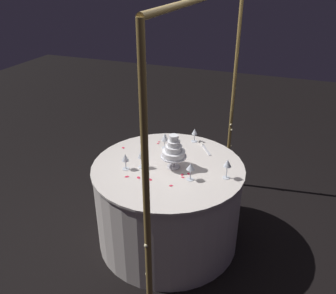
{
  "coord_description": "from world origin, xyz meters",
  "views": [
    {
      "loc": [
        2.44,
        0.92,
        2.33
      ],
      "look_at": [
        0.0,
        0.0,
        0.98
      ],
      "focal_mm": 37.64,
      "sensor_mm": 36.0,
      "label": 1
    }
  ],
  "objects_px": {
    "wine_glass_1": "(195,132)",
    "wine_glass_5": "(165,137)",
    "decorative_arch": "(207,99)",
    "wine_glass_4": "(141,155)",
    "cake_knife": "(204,147)",
    "tiered_cake": "(173,151)",
    "wine_glass_2": "(227,164)",
    "wine_glass_3": "(191,167)",
    "main_table": "(168,204)",
    "wine_glass_0": "(125,158)"
  },
  "relations": [
    {
      "from": "wine_glass_5",
      "to": "decorative_arch",
      "type": "bearing_deg",
      "value": 56.62
    },
    {
      "from": "main_table",
      "to": "wine_glass_1",
      "type": "distance_m",
      "value": 0.73
    },
    {
      "from": "main_table",
      "to": "tiered_cake",
      "type": "bearing_deg",
      "value": 84.82
    },
    {
      "from": "wine_glass_1",
      "to": "wine_glass_4",
      "type": "bearing_deg",
      "value": -23.65
    },
    {
      "from": "wine_glass_0",
      "to": "wine_glass_1",
      "type": "relative_size",
      "value": 1.06
    },
    {
      "from": "tiered_cake",
      "to": "wine_glass_4",
      "type": "xyz_separation_m",
      "value": [
        0.1,
        -0.25,
        -0.04
      ]
    },
    {
      "from": "wine_glass_5",
      "to": "cake_knife",
      "type": "xyz_separation_m",
      "value": [
        -0.14,
        0.34,
        -0.11
      ]
    },
    {
      "from": "wine_glass_1",
      "to": "wine_glass_4",
      "type": "relative_size",
      "value": 0.83
    },
    {
      "from": "wine_glass_4",
      "to": "wine_glass_5",
      "type": "distance_m",
      "value": 0.4
    },
    {
      "from": "main_table",
      "to": "tiered_cake",
      "type": "relative_size",
      "value": 4.38
    },
    {
      "from": "wine_glass_2",
      "to": "decorative_arch",
      "type": "bearing_deg",
      "value": -93.46
    },
    {
      "from": "wine_glass_1",
      "to": "decorative_arch",
      "type": "bearing_deg",
      "value": 24.15
    },
    {
      "from": "wine_glass_0",
      "to": "wine_glass_2",
      "type": "relative_size",
      "value": 0.84
    },
    {
      "from": "tiered_cake",
      "to": "wine_glass_4",
      "type": "bearing_deg",
      "value": -69.3
    },
    {
      "from": "wine_glass_3",
      "to": "wine_glass_4",
      "type": "bearing_deg",
      "value": -95.11
    },
    {
      "from": "wine_glass_4",
      "to": "wine_glass_2",
      "type": "bearing_deg",
      "value": 97.06
    },
    {
      "from": "wine_glass_2",
      "to": "cake_knife",
      "type": "xyz_separation_m",
      "value": [
        -0.46,
        -0.31,
        -0.13
      ]
    },
    {
      "from": "wine_glass_2",
      "to": "wine_glass_5",
      "type": "distance_m",
      "value": 0.72
    },
    {
      "from": "wine_glass_1",
      "to": "wine_glass_5",
      "type": "height_order",
      "value": "wine_glass_5"
    },
    {
      "from": "decorative_arch",
      "to": "wine_glass_1",
      "type": "height_order",
      "value": "decorative_arch"
    },
    {
      "from": "main_table",
      "to": "wine_glass_5",
      "type": "height_order",
      "value": "wine_glass_5"
    },
    {
      "from": "tiered_cake",
      "to": "decorative_arch",
      "type": "bearing_deg",
      "value": 91.02
    },
    {
      "from": "main_table",
      "to": "wine_glass_4",
      "type": "relative_size",
      "value": 8.11
    },
    {
      "from": "wine_glass_3",
      "to": "wine_glass_2",
      "type": "bearing_deg",
      "value": 115.68
    },
    {
      "from": "cake_knife",
      "to": "tiered_cake",
      "type": "bearing_deg",
      "value": -18.31
    },
    {
      "from": "tiered_cake",
      "to": "wine_glass_2",
      "type": "bearing_deg",
      "value": 89.11
    },
    {
      "from": "tiered_cake",
      "to": "wine_glass_1",
      "type": "height_order",
      "value": "tiered_cake"
    },
    {
      "from": "wine_glass_4",
      "to": "wine_glass_5",
      "type": "height_order",
      "value": "wine_glass_4"
    },
    {
      "from": "main_table",
      "to": "tiered_cake",
      "type": "height_order",
      "value": "tiered_cake"
    },
    {
      "from": "wine_glass_1",
      "to": "wine_glass_2",
      "type": "xyz_separation_m",
      "value": [
        0.54,
        0.43,
        0.03
      ]
    },
    {
      "from": "decorative_arch",
      "to": "main_table",
      "type": "height_order",
      "value": "decorative_arch"
    },
    {
      "from": "tiered_cake",
      "to": "wine_glass_5",
      "type": "height_order",
      "value": "tiered_cake"
    },
    {
      "from": "decorative_arch",
      "to": "main_table",
      "type": "xyz_separation_m",
      "value": [
        0.0,
        -0.31,
        -1.05
      ]
    },
    {
      "from": "wine_glass_4",
      "to": "cake_knife",
      "type": "height_order",
      "value": "wine_glass_4"
    },
    {
      "from": "cake_knife",
      "to": "decorative_arch",
      "type": "bearing_deg",
      "value": 14.35
    },
    {
      "from": "tiered_cake",
      "to": "cake_knife",
      "type": "relative_size",
      "value": 1.17
    },
    {
      "from": "wine_glass_2",
      "to": "cake_knife",
      "type": "bearing_deg",
      "value": -145.82
    },
    {
      "from": "wine_glass_1",
      "to": "wine_glass_5",
      "type": "xyz_separation_m",
      "value": [
        0.23,
        -0.22,
        0.01
      ]
    },
    {
      "from": "main_table",
      "to": "wine_glass_5",
      "type": "relative_size",
      "value": 8.49
    },
    {
      "from": "wine_glass_2",
      "to": "wine_glass_1",
      "type": "bearing_deg",
      "value": -141.34
    },
    {
      "from": "main_table",
      "to": "wine_glass_3",
      "type": "xyz_separation_m",
      "value": [
        0.14,
        0.24,
        0.51
      ]
    },
    {
      "from": "cake_knife",
      "to": "wine_glass_4",
      "type": "bearing_deg",
      "value": -36.35
    },
    {
      "from": "wine_glass_3",
      "to": "wine_glass_1",
      "type": "bearing_deg",
      "value": -165.9
    },
    {
      "from": "wine_glass_3",
      "to": "cake_knife",
      "type": "bearing_deg",
      "value": -175.68
    },
    {
      "from": "tiered_cake",
      "to": "wine_glass_2",
      "type": "distance_m",
      "value": 0.46
    },
    {
      "from": "wine_glass_3",
      "to": "wine_glass_5",
      "type": "height_order",
      "value": "wine_glass_5"
    },
    {
      "from": "wine_glass_1",
      "to": "main_table",
      "type": "bearing_deg",
      "value": -8.01
    },
    {
      "from": "tiered_cake",
      "to": "cake_knife",
      "type": "height_order",
      "value": "tiered_cake"
    },
    {
      "from": "decorative_arch",
      "to": "wine_glass_4",
      "type": "xyz_separation_m",
      "value": [
        0.1,
        -0.51,
        -0.53
      ]
    },
    {
      "from": "wine_glass_2",
      "to": "cake_knife",
      "type": "distance_m",
      "value": 0.56
    }
  ]
}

